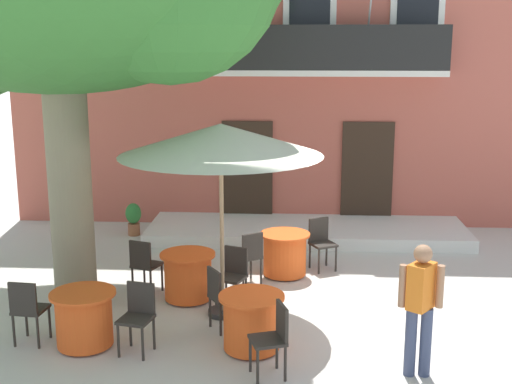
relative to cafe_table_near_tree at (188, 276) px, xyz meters
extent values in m
plane|color=beige|center=(1.77, -0.47, -0.39)|extent=(120.00, 120.00, 0.00)
cube|color=#BC5B4C|center=(1.91, 6.53, 3.36)|extent=(13.00, 4.00, 7.50)
cube|color=#332319|center=(0.61, 4.50, 0.76)|extent=(1.10, 0.08, 2.30)
cube|color=#332319|center=(3.21, 4.50, 0.76)|extent=(1.10, 0.08, 2.30)
cube|color=silver|center=(-0.29, 4.49, 4.26)|extent=(1.10, 0.08, 1.90)
cube|color=black|center=(-0.29, 4.46, 4.26)|extent=(0.84, 0.04, 1.60)
cube|color=silver|center=(1.91, 4.49, 4.26)|extent=(1.10, 0.08, 1.90)
cube|color=black|center=(1.91, 4.46, 4.26)|extent=(0.84, 0.04, 1.60)
cube|color=silver|center=(4.11, 4.49, 4.26)|extent=(1.10, 0.08, 1.90)
cube|color=black|center=(4.11, 4.46, 4.26)|extent=(0.84, 0.04, 1.60)
cube|color=silver|center=(1.91, 4.21, 2.95)|extent=(5.60, 0.65, 0.12)
cube|color=black|center=(1.91, 3.91, 3.46)|extent=(5.60, 0.06, 0.90)
cylinder|color=#B2B2B7|center=(0.71, 4.03, 4.36)|extent=(0.04, 0.95, 1.33)
cylinder|color=#B2B2B7|center=(3.11, 4.03, 4.36)|extent=(0.04, 0.95, 1.33)
cylinder|color=#47423D|center=(-0.39, 4.23, 3.17)|extent=(0.32, 0.32, 0.33)
ellipsoid|color=#2D7533|center=(-0.39, 4.23, 3.56)|extent=(0.42, 0.42, 0.46)
cylinder|color=#47423D|center=(0.76, 4.23, 3.17)|extent=(0.34, 0.34, 0.31)
ellipsoid|color=#2D7533|center=(0.76, 4.23, 3.52)|extent=(0.44, 0.44, 0.40)
cylinder|color=#995638|center=(1.91, 4.23, 3.18)|extent=(0.26, 0.26, 0.34)
ellipsoid|color=#4C8E38|center=(1.91, 4.23, 3.53)|extent=(0.34, 0.34, 0.37)
cylinder|color=slate|center=(3.06, 4.23, 3.15)|extent=(0.28, 0.28, 0.28)
ellipsoid|color=#38843D|center=(3.06, 4.23, 3.43)|extent=(0.37, 0.37, 0.27)
cylinder|color=slate|center=(4.21, 4.23, 3.14)|extent=(0.34, 0.34, 0.26)
ellipsoid|color=#38843D|center=(4.21, 4.23, 3.50)|extent=(0.44, 0.44, 0.46)
cube|color=silver|center=(1.91, 3.57, -0.27)|extent=(6.54, 1.91, 0.25)
cylinder|color=#7F755B|center=(-1.70, -0.27, 1.31)|extent=(0.64, 0.64, 3.40)
cylinder|color=#EA561E|center=(0.00, 0.00, -0.02)|extent=(0.74, 0.74, 0.68)
cylinder|color=#EA561E|center=(0.00, 0.00, 0.35)|extent=(0.86, 0.86, 0.04)
cylinder|color=#2D2823|center=(0.00, 0.00, -0.38)|extent=(0.44, 0.44, 0.03)
cylinder|color=#2D2823|center=(-0.81, 0.48, -0.17)|extent=(0.04, 0.04, 0.45)
cylinder|color=#2D2823|center=(-0.49, 0.36, -0.17)|extent=(0.04, 0.04, 0.45)
cylinder|color=#2D2823|center=(-0.92, 0.16, -0.17)|extent=(0.04, 0.04, 0.45)
cylinder|color=#2D2823|center=(-0.60, 0.04, -0.17)|extent=(0.04, 0.04, 0.45)
cube|color=#2D2823|center=(-0.70, 0.26, 0.08)|extent=(0.51, 0.51, 0.04)
cube|color=#2D2823|center=(-0.77, 0.09, 0.31)|extent=(0.37, 0.17, 0.42)
cylinder|color=#2D2823|center=(0.80, -0.49, -0.17)|extent=(0.04, 0.04, 0.45)
cylinder|color=#2D2823|center=(0.48, -0.37, -0.17)|extent=(0.04, 0.04, 0.45)
cylinder|color=#2D2823|center=(0.92, -0.17, -0.17)|extent=(0.04, 0.04, 0.45)
cylinder|color=#2D2823|center=(0.60, -0.05, -0.17)|extent=(0.04, 0.04, 0.45)
cube|color=#2D2823|center=(0.70, -0.27, 0.08)|extent=(0.52, 0.52, 0.04)
cube|color=#2D2823|center=(0.76, -0.10, 0.31)|extent=(0.37, 0.17, 0.42)
cylinder|color=#EA561E|center=(-1.11, -1.72, -0.02)|extent=(0.74, 0.74, 0.68)
cylinder|color=#EA561E|center=(-1.11, -1.72, 0.35)|extent=(0.86, 0.86, 0.04)
cylinder|color=#2D2823|center=(-1.11, -1.72, -0.38)|extent=(0.44, 0.44, 0.03)
cylinder|color=#2D2823|center=(-0.25, -2.09, -0.17)|extent=(0.04, 0.04, 0.45)
cylinder|color=#2D2823|center=(-0.58, -2.02, -0.17)|extent=(0.04, 0.04, 0.45)
cylinder|color=#2D2823|center=(-0.18, -1.76, -0.17)|extent=(0.04, 0.04, 0.45)
cylinder|color=#2D2823|center=(-0.51, -1.68, -0.17)|extent=(0.04, 0.04, 0.45)
cube|color=#2D2823|center=(-0.38, -1.89, 0.08)|extent=(0.48, 0.48, 0.04)
cube|color=#2D2823|center=(-0.34, -1.71, 0.31)|extent=(0.38, 0.12, 0.42)
cylinder|color=#2D2823|center=(-2.01, -1.46, -0.17)|extent=(0.04, 0.04, 0.45)
cylinder|color=#2D2823|center=(-1.67, -1.49, -0.17)|extent=(0.04, 0.04, 0.45)
cylinder|color=#2D2823|center=(-2.04, -1.80, -0.17)|extent=(0.04, 0.04, 0.45)
cylinder|color=#2D2823|center=(-1.70, -1.83, -0.17)|extent=(0.04, 0.04, 0.45)
cube|color=#2D2823|center=(-1.86, -1.65, 0.08)|extent=(0.44, 0.44, 0.04)
cube|color=#2D2823|center=(-1.87, -1.83, 0.31)|extent=(0.38, 0.08, 0.42)
cylinder|color=#EA561E|center=(1.11, -1.70, -0.02)|extent=(0.74, 0.74, 0.68)
cylinder|color=#EA561E|center=(1.11, -1.70, 0.35)|extent=(0.86, 0.86, 0.04)
cylinder|color=#2D2823|center=(1.11, -1.70, -0.38)|extent=(0.44, 0.44, 0.03)
cylinder|color=#2D2823|center=(1.24, -2.62, -0.17)|extent=(0.04, 0.04, 0.45)
cylinder|color=#2D2823|center=(1.13, -2.30, -0.17)|extent=(0.04, 0.04, 0.45)
cylinder|color=#2D2823|center=(1.56, -2.51, -0.17)|extent=(0.04, 0.04, 0.45)
cylinder|color=#2D2823|center=(1.45, -2.19, -0.17)|extent=(0.04, 0.04, 0.45)
cube|color=#2D2823|center=(1.35, -2.41, 0.08)|extent=(0.51, 0.51, 0.04)
cube|color=#2D2823|center=(1.52, -2.35, 0.31)|extent=(0.16, 0.37, 0.42)
cylinder|color=#2D2823|center=(0.76, -0.83, -0.17)|extent=(0.04, 0.04, 0.45)
cylinder|color=#2D2823|center=(0.94, -1.11, -0.17)|extent=(0.04, 0.04, 0.45)
cylinder|color=#2D2823|center=(0.47, -1.01, -0.17)|extent=(0.04, 0.04, 0.45)
cylinder|color=#2D2823|center=(0.65, -1.30, -0.17)|extent=(0.04, 0.04, 0.45)
cube|color=#2D2823|center=(0.71, -1.06, 0.08)|extent=(0.55, 0.55, 0.04)
cube|color=#2D2823|center=(0.55, -1.16, 0.31)|extent=(0.24, 0.34, 0.42)
cylinder|color=#EA561E|center=(1.49, 1.21, -0.02)|extent=(0.74, 0.74, 0.68)
cylinder|color=#EA561E|center=(1.49, 1.21, 0.35)|extent=(0.86, 0.86, 0.04)
cylinder|color=#2D2823|center=(1.49, 1.21, -0.38)|extent=(0.44, 0.44, 0.03)
cylinder|color=#2D2823|center=(0.63, 0.83, -0.17)|extent=(0.04, 0.04, 0.45)
cylinder|color=#2D2823|center=(0.92, 1.02, -0.17)|extent=(0.04, 0.04, 0.45)
cylinder|color=#2D2823|center=(0.82, 0.55, -0.17)|extent=(0.04, 0.04, 0.45)
cylinder|color=#2D2823|center=(1.11, 0.74, -0.17)|extent=(0.04, 0.04, 0.45)
cube|color=#2D2823|center=(0.87, 0.79, 0.08)|extent=(0.56, 0.56, 0.04)
cube|color=#2D2823|center=(0.97, 0.64, 0.31)|extent=(0.34, 0.25, 0.42)
cylinder|color=#2D2823|center=(2.39, 1.47, -0.17)|extent=(0.04, 0.04, 0.45)
cylinder|color=#2D2823|center=(2.09, 1.31, -0.17)|extent=(0.04, 0.04, 0.45)
cylinder|color=#2D2823|center=(2.24, 1.77, -0.17)|extent=(0.04, 0.04, 0.45)
cylinder|color=#2D2823|center=(1.93, 1.62, -0.17)|extent=(0.04, 0.04, 0.45)
cube|color=#2D2823|center=(2.16, 1.54, 0.08)|extent=(0.54, 0.54, 0.04)
cube|color=#2D2823|center=(2.08, 1.70, 0.31)|extent=(0.36, 0.21, 0.42)
cylinder|color=#997A56|center=(0.60, -0.57, 0.88)|extent=(0.06, 0.06, 2.55)
cylinder|color=#333333|center=(0.60, -0.57, -0.35)|extent=(0.44, 0.44, 0.08)
cone|color=silver|center=(0.60, -0.57, 2.23)|extent=(2.90, 2.90, 0.45)
cylinder|color=#995638|center=(-1.71, 3.51, -0.27)|extent=(0.25, 0.25, 0.25)
ellipsoid|color=#2D7533|center=(-1.71, 3.51, 0.08)|extent=(0.33, 0.33, 0.43)
cylinder|color=#384260|center=(3.06, -2.27, 0.04)|extent=(0.14, 0.14, 0.86)
cylinder|color=#384260|center=(3.24, -2.27, 0.04)|extent=(0.14, 0.14, 0.86)
cube|color=orange|center=(3.15, -2.27, 0.75)|extent=(0.38, 0.40, 0.56)
sphere|color=#9E7051|center=(3.15, -2.27, 1.15)|extent=(0.22, 0.22, 0.22)
cylinder|color=#9E7051|center=(2.93, -2.27, 0.75)|extent=(0.09, 0.09, 0.52)
cylinder|color=#9E7051|center=(3.37, -2.27, 0.75)|extent=(0.09, 0.09, 0.52)
camera|label=1|loc=(1.64, -9.82, 3.56)|focal=46.91mm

